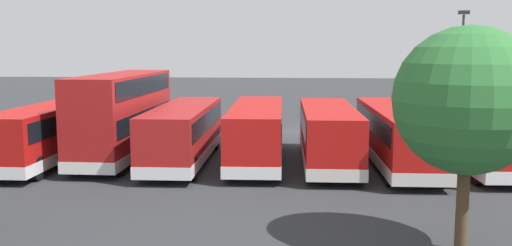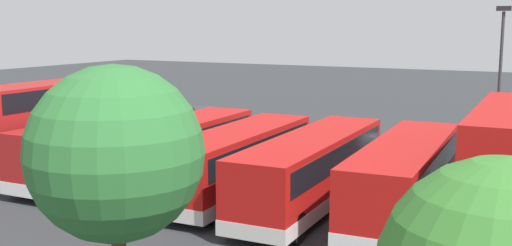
{
  "view_description": "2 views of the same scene",
  "coord_description": "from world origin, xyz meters",
  "px_view_note": "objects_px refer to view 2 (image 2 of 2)",
  "views": [
    {
      "loc": [
        -0.37,
        39.11,
        5.93
      ],
      "look_at": [
        2.36,
        3.33,
        1.03
      ],
      "focal_mm": 38.95,
      "sensor_mm": 36.0,
      "label": 1
    },
    {
      "loc": [
        -14.76,
        34.36,
        7.48
      ],
      "look_at": [
        2.04,
        1.91,
        1.65
      ],
      "focal_mm": 43.78,
      "sensor_mm": 36.0,
      "label": 2
    }
  ],
  "objects_px": {
    "bus_single_deck_second": "(405,176)",
    "car_small_green": "(417,142)",
    "bus_double_decker_near_end": "(511,165)",
    "bus_double_decker_seventh": "(64,121)",
    "bus_single_deck_third": "(312,168)",
    "lamp_post_tall": "(500,76)",
    "car_hatchback_silver": "(206,119)",
    "bus_single_deck_fourth": "(238,160)",
    "bus_single_deck_fifth": "(176,150)",
    "bus_single_deck_far_end": "(7,134)",
    "bus_single_deck_sixth": "(106,145)"
  },
  "relations": [
    {
      "from": "bus_single_deck_fourth",
      "to": "bus_single_deck_sixth",
      "type": "xyz_separation_m",
      "value": [
        7.39,
        0.05,
        0.0
      ]
    },
    {
      "from": "bus_single_deck_fifth",
      "to": "lamp_post_tall",
      "type": "xyz_separation_m",
      "value": [
        -13.0,
        -9.82,
        3.24
      ]
    },
    {
      "from": "bus_double_decker_near_end",
      "to": "lamp_post_tall",
      "type": "height_order",
      "value": "lamp_post_tall"
    },
    {
      "from": "bus_single_deck_second",
      "to": "car_small_green",
      "type": "xyz_separation_m",
      "value": [
        2.32,
        -12.12,
        -0.92
      ]
    },
    {
      "from": "bus_single_deck_second",
      "to": "car_hatchback_silver",
      "type": "relative_size",
      "value": 2.59
    },
    {
      "from": "car_hatchback_silver",
      "to": "car_small_green",
      "type": "relative_size",
      "value": 0.99
    },
    {
      "from": "bus_single_deck_far_end",
      "to": "bus_single_deck_fourth",
      "type": "bearing_deg",
      "value": 179.79
    },
    {
      "from": "bus_single_deck_third",
      "to": "bus_single_deck_second",
      "type": "bearing_deg",
      "value": -174.26
    },
    {
      "from": "bus_double_decker_near_end",
      "to": "bus_single_deck_second",
      "type": "height_order",
      "value": "bus_double_decker_near_end"
    },
    {
      "from": "bus_single_deck_third",
      "to": "car_small_green",
      "type": "distance_m",
      "value": 12.61
    },
    {
      "from": "bus_single_deck_fourth",
      "to": "bus_double_decker_seventh",
      "type": "distance_m",
      "value": 10.85
    },
    {
      "from": "bus_single_deck_far_end",
      "to": "car_small_green",
      "type": "xyz_separation_m",
      "value": [
        -19.14,
        -12.55,
        -0.92
      ]
    },
    {
      "from": "bus_single_deck_fourth",
      "to": "lamp_post_tall",
      "type": "height_order",
      "value": "lamp_post_tall"
    },
    {
      "from": "bus_single_deck_far_end",
      "to": "car_hatchback_silver",
      "type": "distance_m",
      "value": 15.04
    },
    {
      "from": "bus_double_decker_near_end",
      "to": "bus_single_deck_sixth",
      "type": "height_order",
      "value": "bus_double_decker_near_end"
    },
    {
      "from": "bus_single_deck_fourth",
      "to": "bus_single_deck_fifth",
      "type": "distance_m",
      "value": 3.68
    },
    {
      "from": "bus_single_deck_far_end",
      "to": "car_hatchback_silver",
      "type": "bearing_deg",
      "value": -103.64
    },
    {
      "from": "bus_single_deck_far_end",
      "to": "car_small_green",
      "type": "distance_m",
      "value": 22.9
    },
    {
      "from": "bus_double_decker_seventh",
      "to": "bus_single_deck_third",
      "type": "bearing_deg",
      "value": 177.56
    },
    {
      "from": "bus_double_decker_seventh",
      "to": "lamp_post_tall",
      "type": "xyz_separation_m",
      "value": [
        -20.15,
        -9.62,
        2.41
      ]
    },
    {
      "from": "bus_single_deck_second",
      "to": "bus_single_deck_far_end",
      "type": "bearing_deg",
      "value": 1.14
    },
    {
      "from": "bus_single_deck_fourth",
      "to": "bus_double_decker_seventh",
      "type": "height_order",
      "value": "bus_double_decker_seventh"
    },
    {
      "from": "bus_single_deck_far_end",
      "to": "car_small_green",
      "type": "relative_size",
      "value": 2.68
    },
    {
      "from": "bus_double_decker_seventh",
      "to": "car_small_green",
      "type": "relative_size",
      "value": 2.42
    },
    {
      "from": "bus_single_deck_third",
      "to": "bus_single_deck_fifth",
      "type": "bearing_deg",
      "value": -3.29
    },
    {
      "from": "bus_single_deck_fifth",
      "to": "bus_double_decker_near_end",
      "type": "bearing_deg",
      "value": -179.85
    },
    {
      "from": "car_hatchback_silver",
      "to": "bus_single_deck_second",
      "type": "bearing_deg",
      "value": 141.68
    },
    {
      "from": "bus_single_deck_fourth",
      "to": "bus_single_deck_far_end",
      "type": "bearing_deg",
      "value": -0.21
    },
    {
      "from": "bus_double_decker_near_end",
      "to": "bus_single_deck_fourth",
      "type": "distance_m",
      "value": 10.98
    },
    {
      "from": "bus_single_deck_second",
      "to": "bus_single_deck_sixth",
      "type": "distance_m",
      "value": 14.55
    },
    {
      "from": "bus_single_deck_third",
      "to": "car_hatchback_silver",
      "type": "distance_m",
      "value": 20.33
    },
    {
      "from": "bus_double_decker_near_end",
      "to": "bus_single_deck_fourth",
      "type": "xyz_separation_m",
      "value": [
        10.94,
        0.55,
        -0.83
      ]
    },
    {
      "from": "bus_single_deck_fifth",
      "to": "car_small_green",
      "type": "distance_m",
      "value": 14.79
    },
    {
      "from": "bus_single_deck_fifth",
      "to": "car_hatchback_silver",
      "type": "bearing_deg",
      "value": -63.27
    },
    {
      "from": "bus_single_deck_fifth",
      "to": "bus_single_deck_far_end",
      "type": "xyz_separation_m",
      "value": [
        10.66,
        0.46,
        0.0
      ]
    },
    {
      "from": "car_hatchback_silver",
      "to": "lamp_post_tall",
      "type": "relative_size",
      "value": 0.52
    },
    {
      "from": "bus_single_deck_sixth",
      "to": "bus_single_deck_fourth",
      "type": "bearing_deg",
      "value": -179.64
    },
    {
      "from": "bus_single_deck_third",
      "to": "lamp_post_tall",
      "type": "relative_size",
      "value": 1.4
    },
    {
      "from": "bus_double_decker_seventh",
      "to": "bus_single_deck_far_end",
      "type": "relative_size",
      "value": 0.9
    },
    {
      "from": "bus_single_deck_third",
      "to": "bus_double_decker_seventh",
      "type": "distance_m",
      "value": 14.26
    },
    {
      "from": "bus_single_deck_second",
      "to": "bus_double_decker_near_end",
      "type": "bearing_deg",
      "value": -178.93
    },
    {
      "from": "bus_single_deck_sixth",
      "to": "bus_single_deck_far_end",
      "type": "xyz_separation_m",
      "value": [
        6.92,
        -0.1,
        0.0
      ]
    },
    {
      "from": "bus_single_deck_far_end",
      "to": "bus_single_deck_second",
      "type": "bearing_deg",
      "value": -178.86
    },
    {
      "from": "bus_single_deck_third",
      "to": "bus_double_decker_seventh",
      "type": "relative_size",
      "value": 1.1
    },
    {
      "from": "bus_single_deck_third",
      "to": "bus_single_deck_fourth",
      "type": "distance_m",
      "value": 3.42
    },
    {
      "from": "bus_single_deck_fifth",
      "to": "bus_double_decker_seventh",
      "type": "height_order",
      "value": "bus_double_decker_seventh"
    },
    {
      "from": "car_hatchback_silver",
      "to": "car_small_green",
      "type": "height_order",
      "value": "same"
    },
    {
      "from": "car_small_green",
      "to": "car_hatchback_silver",
      "type": "bearing_deg",
      "value": -7.47
    },
    {
      "from": "bus_double_decker_near_end",
      "to": "bus_single_deck_fourth",
      "type": "height_order",
      "value": "bus_double_decker_near_end"
    },
    {
      "from": "bus_double_decker_near_end",
      "to": "car_small_green",
      "type": "xyz_separation_m",
      "value": [
        6.1,
        -12.05,
        -1.75
      ]
    }
  ]
}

